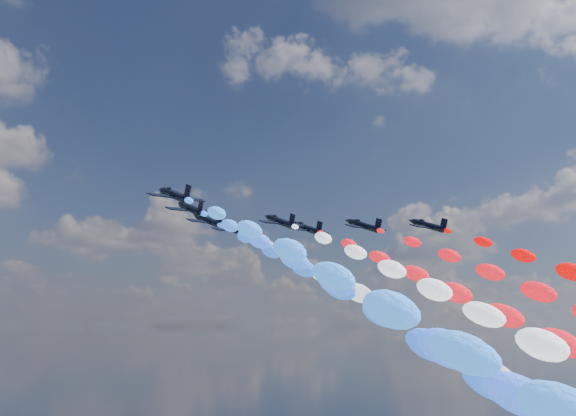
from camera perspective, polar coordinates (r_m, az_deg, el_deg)
jet_0 at (r=112.04m, az=-9.28°, el=1.05°), size 9.33×12.63×6.39m
trail_0 at (r=60.11m, az=18.05°, el=-15.35°), size 5.59×121.58×56.55m
jet_1 at (r=124.11m, az=-8.00°, el=-0.03°), size 9.95×13.07×6.39m
trail_1 at (r=72.30m, az=15.53°, el=-14.44°), size 5.59×121.58×56.55m
jet_2 at (r=137.68m, az=-6.56°, el=-1.01°), size 9.61×12.83×6.39m
trail_2 at (r=86.26m, az=14.01°, el=-13.69°), size 5.59×121.58×56.55m
jet_3 at (r=138.27m, az=-0.64°, el=-1.11°), size 9.62×12.84×6.39m
trail_3 at (r=92.02m, az=22.61°, el=-12.98°), size 5.59×121.58×56.55m
jet_4 at (r=148.92m, az=-4.61°, el=-1.70°), size 9.36×12.65×6.39m
trail_4 at (r=98.56m, az=14.51°, el=-13.14°), size 5.59×121.58×56.55m
jet_5 at (r=147.78m, az=1.55°, el=-1.67°), size 9.33×12.63×6.39m
jet_6 at (r=144.89m, az=6.27°, el=-1.45°), size 9.29×12.60×6.39m
jet_7 at (r=146.92m, az=11.49°, el=-1.43°), size 9.67×12.87×6.39m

